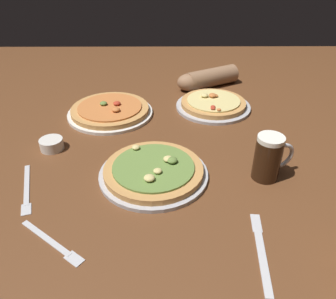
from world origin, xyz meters
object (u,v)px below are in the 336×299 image
at_px(diner_arm, 206,79).
at_px(pizza_plate_near, 154,171).
at_px(beer_mug_dark, 269,158).
at_px(knife_right, 261,250).
at_px(fork_left, 52,242).
at_px(fork_spare, 27,189).
at_px(pizza_plate_side, 110,111).
at_px(ramekin_sauce, 52,144).
at_px(pizza_plate_far, 213,104).

bearing_deg(diner_arm, pizza_plate_near, -108.07).
xyz_separation_m(pizza_plate_near, diner_arm, (0.22, 0.67, 0.02)).
bearing_deg(pizza_plate_near, beer_mug_dark, -0.98).
bearing_deg(knife_right, diner_arm, 92.01).
height_order(fork_left, fork_spare, same).
xyz_separation_m(pizza_plate_side, knife_right, (0.43, -0.68, -0.01)).
bearing_deg(ramekin_sauce, pizza_plate_near, -23.65).
bearing_deg(pizza_plate_near, fork_spare, -170.00).
relative_size(fork_spare, diner_arm, 0.77).
bearing_deg(diner_arm, fork_spare, -128.05).
distance_m(pizza_plate_side, beer_mug_dark, 0.65).
xyz_separation_m(pizza_plate_near, beer_mug_dark, (0.33, -0.01, 0.05)).
xyz_separation_m(pizza_plate_near, knife_right, (0.25, -0.28, -0.01)).
bearing_deg(fork_spare, beer_mug_dark, 4.75).
height_order(knife_right, diner_arm, diner_arm).
xyz_separation_m(pizza_plate_far, diner_arm, (-0.01, 0.21, 0.02)).
bearing_deg(ramekin_sauce, beer_mug_dark, -13.00).
relative_size(pizza_plate_side, knife_right, 1.39).
height_order(pizza_plate_near, fork_left, pizza_plate_near).
distance_m(pizza_plate_far, beer_mug_dark, 0.47).
relative_size(pizza_plate_near, pizza_plate_far, 1.07).
bearing_deg(pizza_plate_near, knife_right, -48.21).
relative_size(fork_left, fork_spare, 0.81).
xyz_separation_m(pizza_plate_side, fork_spare, (-0.17, -0.46, -0.01)).
xyz_separation_m(pizza_plate_side, beer_mug_dark, (0.51, -0.40, 0.05)).
bearing_deg(fork_spare, knife_right, -19.88).
relative_size(pizza_plate_far, fork_spare, 1.36).
height_order(pizza_plate_far, knife_right, pizza_plate_far).
height_order(pizza_plate_far, ramekin_sauce, pizza_plate_far).
relative_size(fork_left, diner_arm, 0.62).
bearing_deg(diner_arm, beer_mug_dark, -80.62).
bearing_deg(diner_arm, ramekin_sauce, -137.10).
bearing_deg(fork_left, pizza_plate_side, 85.88).
bearing_deg(beer_mug_dark, fork_spare, -175.25).
bearing_deg(beer_mug_dark, knife_right, -105.79).
bearing_deg(knife_right, beer_mug_dark, 74.21).
xyz_separation_m(fork_left, diner_arm, (0.44, 0.92, 0.04)).
bearing_deg(pizza_plate_near, fork_left, -131.82).
height_order(pizza_plate_side, beer_mug_dark, beer_mug_dark).
distance_m(pizza_plate_near, beer_mug_dark, 0.33).
distance_m(knife_right, fork_spare, 0.64).
relative_size(pizza_plate_far, pizza_plate_side, 0.91).
bearing_deg(beer_mug_dark, diner_arm, 99.38).
xyz_separation_m(ramekin_sauce, knife_right, (0.59, -0.43, -0.02)).
relative_size(ramekin_sauce, fork_left, 0.43).
xyz_separation_m(pizza_plate_far, beer_mug_dark, (0.10, -0.46, 0.05)).
bearing_deg(fork_left, ramekin_sauce, 105.51).
relative_size(pizza_plate_far, knife_right, 1.26).
height_order(ramekin_sauce, diner_arm, diner_arm).
xyz_separation_m(pizza_plate_far, knife_right, (0.02, -0.73, -0.01)).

